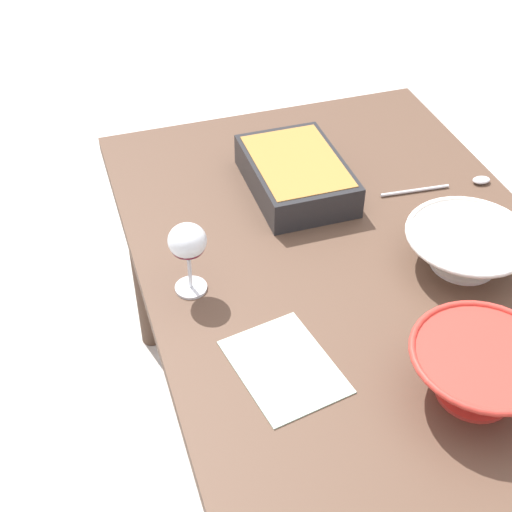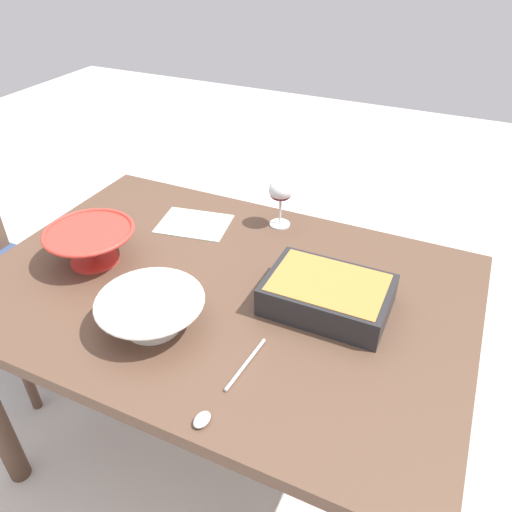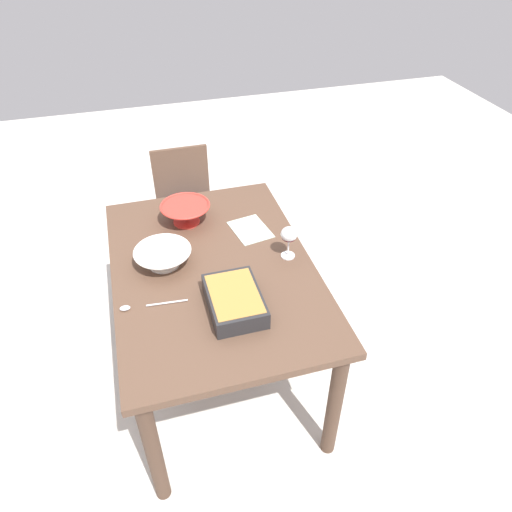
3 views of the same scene
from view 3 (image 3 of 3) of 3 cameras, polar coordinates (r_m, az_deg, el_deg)
name	(u,v)px [view 3 (image 3 of 3)]	position (r m, az deg, el deg)	size (l,w,h in m)	color
ground_plane	(220,368)	(2.75, -4.29, -13.18)	(8.00, 8.00, 0.00)	beige
dining_table	(214,283)	(2.28, -5.04, -3.18)	(1.33, 0.91, 0.74)	brown
chair	(186,205)	(3.20, -8.31, 5.98)	(0.40, 0.38, 0.80)	#334772
wine_glass	(289,236)	(2.20, 3.94, 2.40)	(0.08, 0.08, 0.16)	white
casserole_dish	(235,300)	(1.98, -2.58, -5.23)	(0.31, 0.21, 0.08)	#262628
mixing_bowl	(186,213)	(2.48, -8.37, 5.13)	(0.26, 0.26, 0.11)	red
small_bowl	(163,256)	(2.23, -11.00, -0.03)	(0.26, 0.26, 0.08)	white
serving_spoon	(141,306)	(2.06, -13.55, -5.82)	(0.04, 0.28, 0.01)	silver
napkin	(250,229)	(2.43, -0.67, 3.18)	(0.22, 0.17, 0.00)	#B2CCB7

